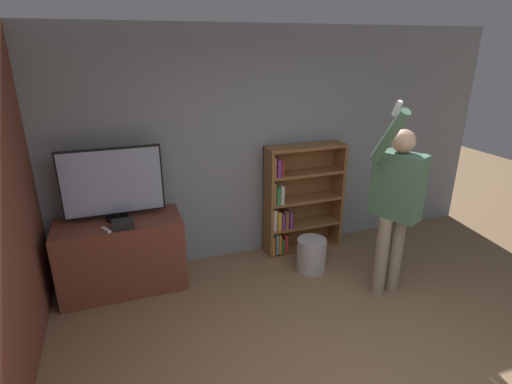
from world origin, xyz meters
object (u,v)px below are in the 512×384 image
Objects in this scene: television at (113,184)px; person at (396,198)px; waste_bin at (311,255)px; bookshelf at (297,202)px; game_console at (123,224)px.

person is at bearing -22.58° from television.
waste_bin is (2.06, -0.42, -0.98)m from television.
game_console is at bearing -170.61° from bookshelf.
person is (2.60, -1.08, -0.10)m from television.
waste_bin is at bearing -95.35° from bookshelf.
person is at bearing -67.68° from bookshelf.
television is 4.65× the size of game_console.
waste_bin is (-0.54, 0.66, -0.88)m from person.
person is (2.55, -0.86, 0.26)m from game_console.
person is at bearing -50.62° from waste_bin.
television is 0.73× the size of bookshelf.
television is 0.42m from game_console.
bookshelf is 0.71m from waste_bin.
bookshelf is 0.66× the size of person.
game_console is (0.05, -0.22, -0.36)m from television.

